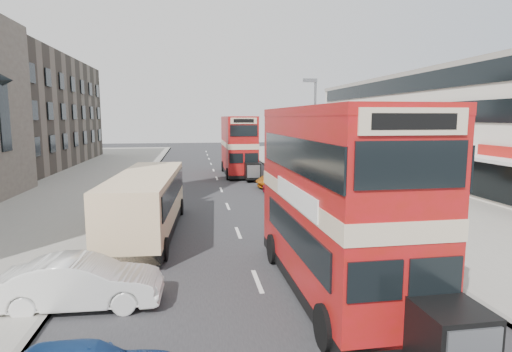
{
  "coord_description": "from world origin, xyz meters",
  "views": [
    {
      "loc": [
        -2.03,
        -11.2,
        5.43
      ],
      "look_at": [
        0.41,
        5.07,
        3.12
      ],
      "focal_mm": 29.43,
      "sensor_mm": 36.0,
      "label": 1
    }
  ],
  "objects_px": {
    "street_lamp": "(314,126)",
    "bus_second": "(239,145)",
    "coach": "(147,201)",
    "car_left_front": "(82,283)",
    "car_right_b": "(287,179)",
    "pedestrian_far": "(287,159)",
    "car_right_a": "(297,183)",
    "cyclist": "(272,176)",
    "bus_main": "(335,200)",
    "pedestrian_near": "(348,189)"
  },
  "relations": [
    {
      "from": "street_lamp",
      "to": "bus_second",
      "type": "bearing_deg",
      "value": 113.0
    },
    {
      "from": "street_lamp",
      "to": "coach",
      "type": "distance_m",
      "value": 14.73
    },
    {
      "from": "street_lamp",
      "to": "coach",
      "type": "height_order",
      "value": "street_lamp"
    },
    {
      "from": "street_lamp",
      "to": "car_left_front",
      "type": "bearing_deg",
      "value": -124.53
    },
    {
      "from": "street_lamp",
      "to": "car_right_b",
      "type": "bearing_deg",
      "value": 121.82
    },
    {
      "from": "bus_second",
      "to": "pedestrian_far",
      "type": "bearing_deg",
      "value": -148.19
    },
    {
      "from": "car_right_a",
      "to": "cyclist",
      "type": "bearing_deg",
      "value": -156.04
    },
    {
      "from": "street_lamp",
      "to": "cyclist",
      "type": "distance_m",
      "value": 5.99
    },
    {
      "from": "bus_main",
      "to": "car_left_front",
      "type": "bearing_deg",
      "value": -0.63
    },
    {
      "from": "street_lamp",
      "to": "pedestrian_near",
      "type": "height_order",
      "value": "street_lamp"
    },
    {
      "from": "car_left_front",
      "to": "bus_main",
      "type": "bearing_deg",
      "value": -88.32
    },
    {
      "from": "coach",
      "to": "pedestrian_near",
      "type": "xyz_separation_m",
      "value": [
        11.83,
        5.37,
        -0.65
      ]
    },
    {
      "from": "cyclist",
      "to": "bus_main",
      "type": "bearing_deg",
      "value": -95.72
    },
    {
      "from": "car_left_front",
      "to": "coach",
      "type": "bearing_deg",
      "value": -6.57
    },
    {
      "from": "pedestrian_near",
      "to": "car_right_b",
      "type": "bearing_deg",
      "value": -104.47
    },
    {
      "from": "car_right_a",
      "to": "car_left_front",
      "type": "bearing_deg",
      "value": -24.1
    },
    {
      "from": "street_lamp",
      "to": "car_right_b",
      "type": "distance_m",
      "value": 4.88
    },
    {
      "from": "street_lamp",
      "to": "pedestrian_far",
      "type": "xyz_separation_m",
      "value": [
        1.19,
        13.57,
        -3.69
      ]
    },
    {
      "from": "car_right_b",
      "to": "cyclist",
      "type": "relative_size",
      "value": 2.35
    },
    {
      "from": "car_right_a",
      "to": "car_right_b",
      "type": "relative_size",
      "value": 1.0
    },
    {
      "from": "bus_second",
      "to": "car_left_front",
      "type": "height_order",
      "value": "bus_second"
    },
    {
      "from": "coach",
      "to": "car_right_b",
      "type": "xyz_separation_m",
      "value": [
        9.34,
        11.81,
        -0.89
      ]
    },
    {
      "from": "car_left_front",
      "to": "pedestrian_far",
      "type": "relative_size",
      "value": 2.37
    },
    {
      "from": "street_lamp",
      "to": "bus_main",
      "type": "height_order",
      "value": "street_lamp"
    },
    {
      "from": "car_right_a",
      "to": "pedestrian_far",
      "type": "xyz_separation_m",
      "value": [
        2.39,
        13.57,
        0.38
      ]
    },
    {
      "from": "street_lamp",
      "to": "car_right_a",
      "type": "xyz_separation_m",
      "value": [
        -1.2,
        0.0,
        -4.07
      ]
    },
    {
      "from": "bus_main",
      "to": "car_left_front",
      "type": "relative_size",
      "value": 2.25
    },
    {
      "from": "bus_second",
      "to": "car_right_a",
      "type": "distance_m",
      "value": 10.81
    },
    {
      "from": "car_left_front",
      "to": "cyclist",
      "type": "distance_m",
      "value": 22.91
    },
    {
      "from": "car_left_front",
      "to": "pedestrian_near",
      "type": "relative_size",
      "value": 2.9
    },
    {
      "from": "coach",
      "to": "car_left_front",
      "type": "relative_size",
      "value": 2.27
    },
    {
      "from": "bus_main",
      "to": "coach",
      "type": "distance_m",
      "value": 10.0
    },
    {
      "from": "bus_main",
      "to": "bus_second",
      "type": "height_order",
      "value": "bus_main"
    },
    {
      "from": "coach",
      "to": "car_right_a",
      "type": "bearing_deg",
      "value": 48.11
    },
    {
      "from": "street_lamp",
      "to": "bus_second",
      "type": "height_order",
      "value": "street_lamp"
    },
    {
      "from": "bus_main",
      "to": "car_right_a",
      "type": "relative_size",
      "value": 2.04
    },
    {
      "from": "bus_second",
      "to": "car_right_a",
      "type": "xyz_separation_m",
      "value": [
        3.11,
        -10.15,
        -2.09
      ]
    },
    {
      "from": "pedestrian_far",
      "to": "car_left_front",
      "type": "bearing_deg",
      "value": -99.76
    },
    {
      "from": "cyclist",
      "to": "car_right_a",
      "type": "bearing_deg",
      "value": -73.95
    },
    {
      "from": "car_left_front",
      "to": "cyclist",
      "type": "xyz_separation_m",
      "value": [
        9.49,
        20.85,
        -0.04
      ]
    },
    {
      "from": "pedestrian_near",
      "to": "cyclist",
      "type": "distance_m",
      "value": 8.62
    },
    {
      "from": "bus_main",
      "to": "coach",
      "type": "relative_size",
      "value": 0.99
    },
    {
      "from": "bus_second",
      "to": "car_right_b",
      "type": "distance_m",
      "value": 8.69
    },
    {
      "from": "coach",
      "to": "cyclist",
      "type": "relative_size",
      "value": 4.85
    },
    {
      "from": "coach",
      "to": "pedestrian_far",
      "type": "relative_size",
      "value": 5.39
    },
    {
      "from": "street_lamp",
      "to": "bus_main",
      "type": "relative_size",
      "value": 0.81
    },
    {
      "from": "car_left_front",
      "to": "cyclist",
      "type": "relative_size",
      "value": 2.14
    },
    {
      "from": "bus_second",
      "to": "coach",
      "type": "bearing_deg",
      "value": 71.8
    },
    {
      "from": "car_left_front",
      "to": "pedestrian_far",
      "type": "xyz_separation_m",
      "value": [
        12.98,
        30.7,
        0.36
      ]
    },
    {
      "from": "car_right_b",
      "to": "pedestrian_far",
      "type": "distance_m",
      "value": 11.63
    }
  ]
}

